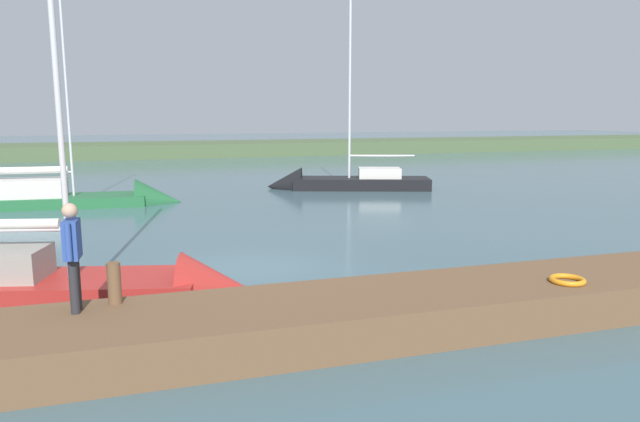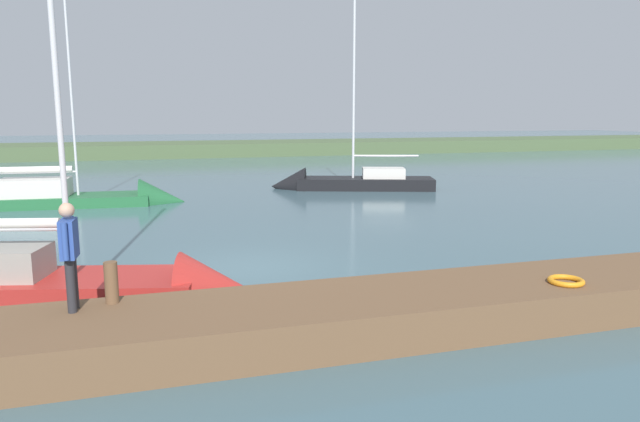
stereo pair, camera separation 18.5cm
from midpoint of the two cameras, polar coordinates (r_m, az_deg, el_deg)
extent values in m
plane|color=#42606B|center=(14.68, -7.40, -5.68)|extent=(200.00, 200.00, 0.00)
cube|color=#4C603D|center=(55.26, -14.89, 5.28)|extent=(180.00, 8.00, 2.40)
cube|color=brown|center=(10.00, -2.45, -10.82)|extent=(19.93, 2.27, 0.72)
cylinder|color=brown|center=(10.26, -20.15, -6.71)|extent=(0.22, 0.22, 0.70)
torus|color=orange|center=(11.80, 22.83, -6.30)|extent=(0.66, 0.66, 0.10)
cube|color=#B22823|center=(13.44, -26.99, -7.60)|extent=(7.05, 3.38, 0.82)
cone|color=#B22823|center=(12.42, -10.29, -8.06)|extent=(1.99, 2.12, 1.78)
cylinder|color=silver|center=(12.63, -25.11, 13.48)|extent=(0.12, 0.12, 8.75)
cube|color=black|center=(29.90, 3.91, 2.41)|extent=(7.22, 4.08, 0.93)
cone|color=black|center=(29.97, -3.70, 2.43)|extent=(2.31, 2.44, 1.97)
cube|color=silver|center=(29.88, 5.72, 3.77)|extent=(2.44, 1.92, 0.51)
cylinder|color=silver|center=(29.66, 2.78, 11.74)|extent=(0.13, 0.13, 8.76)
cylinder|color=silver|center=(29.81, 5.94, 5.45)|extent=(3.19, 1.15, 0.10)
cube|color=#236638|center=(26.74, -25.45, 0.43)|extent=(8.02, 2.65, 0.84)
cone|color=#236638|center=(26.16, -15.83, 0.82)|extent=(2.04, 2.23, 2.11)
cube|color=silver|center=(26.79, -26.93, 2.04)|extent=(2.83, 1.78, 0.74)
cylinder|color=silver|center=(26.31, -24.04, 12.02)|extent=(0.10, 0.10, 9.79)
cylinder|color=silver|center=(26.71, -26.95, 3.39)|extent=(3.29, 0.31, 0.08)
cylinder|color=silver|center=(26.70, -26.97, 3.64)|extent=(2.98, 0.46, 0.26)
cylinder|color=#28282D|center=(10.17, -23.43, -6.56)|extent=(0.14, 0.14, 0.87)
cylinder|color=#28282D|center=(9.97, -23.63, -6.89)|extent=(0.14, 0.14, 0.87)
cube|color=#2D4C9E|center=(9.90, -23.82, -2.58)|extent=(0.25, 0.49, 0.62)
sphere|color=tan|center=(9.82, -24.00, 0.03)|extent=(0.24, 0.24, 0.24)
cylinder|color=#2D4C9E|center=(10.17, -23.54, -2.16)|extent=(0.09, 0.09, 0.59)
cylinder|color=#2D4C9E|center=(9.62, -24.12, -2.84)|extent=(0.09, 0.09, 0.59)
camera|label=1|loc=(0.09, -90.37, -0.06)|focal=32.39mm
camera|label=2|loc=(0.09, 89.63, 0.06)|focal=32.39mm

